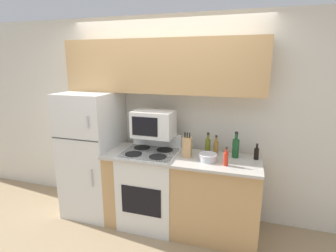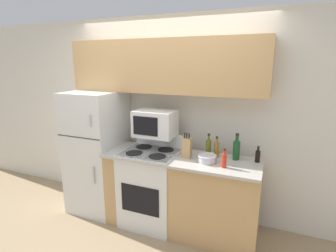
{
  "view_description": "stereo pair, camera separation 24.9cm",
  "coord_description": "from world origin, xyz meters",
  "px_view_note": "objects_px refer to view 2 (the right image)",
  "views": [
    {
      "loc": [
        1.03,
        -2.48,
        1.98
      ],
      "look_at": [
        0.18,
        0.26,
        1.28
      ],
      "focal_mm": 28.0,
      "sensor_mm": 36.0,
      "label": 1
    },
    {
      "loc": [
        1.27,
        -2.39,
        1.98
      ],
      "look_at": [
        0.18,
        0.26,
        1.28
      ],
      "focal_mm": 28.0,
      "sensor_mm": 36.0,
      "label": 2
    }
  ],
  "objects_px": {
    "stove": "(151,186)",
    "bottle_vinegar": "(216,149)",
    "refrigerator": "(98,151)",
    "bottle_wine_green": "(236,149)",
    "bottle_olive_oil": "(208,147)",
    "microwave": "(155,123)",
    "bottle_hot_sauce": "(224,160)",
    "bottle_soy_sauce": "(258,156)",
    "bowl": "(207,158)",
    "knife_block": "(187,148)"
  },
  "relations": [
    {
      "from": "bottle_soy_sauce",
      "to": "bottle_hot_sauce",
      "type": "bearing_deg",
      "value": -137.13
    },
    {
      "from": "refrigerator",
      "to": "bottle_vinegar",
      "type": "relative_size",
      "value": 6.74
    },
    {
      "from": "knife_block",
      "to": "bottle_olive_oil",
      "type": "xyz_separation_m",
      "value": [
        0.21,
        0.16,
        -0.02
      ]
    },
    {
      "from": "bottle_soy_sauce",
      "to": "stove",
      "type": "bearing_deg",
      "value": -172.65
    },
    {
      "from": "refrigerator",
      "to": "bowl",
      "type": "xyz_separation_m",
      "value": [
        1.54,
        -0.13,
        0.17
      ]
    },
    {
      "from": "bottle_olive_oil",
      "to": "bottle_vinegar",
      "type": "bearing_deg",
      "value": -6.56
    },
    {
      "from": "stove",
      "to": "bottle_vinegar",
      "type": "height_order",
      "value": "bottle_vinegar"
    },
    {
      "from": "stove",
      "to": "bottle_vinegar",
      "type": "bearing_deg",
      "value": 11.08
    },
    {
      "from": "bottle_olive_oil",
      "to": "refrigerator",
      "type": "bearing_deg",
      "value": -176.85
    },
    {
      "from": "bottle_olive_oil",
      "to": "bottle_hot_sauce",
      "type": "xyz_separation_m",
      "value": [
        0.23,
        -0.29,
        -0.02
      ]
    },
    {
      "from": "refrigerator",
      "to": "bottle_vinegar",
      "type": "xyz_separation_m",
      "value": [
        1.6,
        0.07,
        0.22
      ]
    },
    {
      "from": "bottle_olive_oil",
      "to": "bottle_hot_sauce",
      "type": "distance_m",
      "value": 0.37
    },
    {
      "from": "stove",
      "to": "bottle_soy_sauce",
      "type": "relative_size",
      "value": 6.12
    },
    {
      "from": "bowl",
      "to": "bottle_hot_sauce",
      "type": "height_order",
      "value": "bottle_hot_sauce"
    },
    {
      "from": "bottle_olive_oil",
      "to": "stove",
      "type": "bearing_deg",
      "value": -166.5
    },
    {
      "from": "refrigerator",
      "to": "bottle_soy_sauce",
      "type": "height_order",
      "value": "refrigerator"
    },
    {
      "from": "refrigerator",
      "to": "microwave",
      "type": "bearing_deg",
      "value": 2.29
    },
    {
      "from": "refrigerator",
      "to": "knife_block",
      "type": "xyz_separation_m",
      "value": [
        1.29,
        -0.08,
        0.24
      ]
    },
    {
      "from": "bottle_vinegar",
      "to": "bottle_hot_sauce",
      "type": "xyz_separation_m",
      "value": [
        0.14,
        -0.28,
        -0.02
      ]
    },
    {
      "from": "microwave",
      "to": "bowl",
      "type": "xyz_separation_m",
      "value": [
        0.69,
        -0.16,
        -0.29
      ]
    },
    {
      "from": "bottle_hot_sauce",
      "to": "bottle_vinegar",
      "type": "bearing_deg",
      "value": 116.65
    },
    {
      "from": "stove",
      "to": "knife_block",
      "type": "relative_size",
      "value": 3.81
    },
    {
      "from": "refrigerator",
      "to": "bottle_olive_oil",
      "type": "bearing_deg",
      "value": 3.15
    },
    {
      "from": "knife_block",
      "to": "bowl",
      "type": "xyz_separation_m",
      "value": [
        0.24,
        -0.05,
        -0.07
      ]
    },
    {
      "from": "stove",
      "to": "bottle_hot_sauce",
      "type": "xyz_separation_m",
      "value": [
        0.9,
        -0.13,
        0.52
      ]
    },
    {
      "from": "microwave",
      "to": "bottle_vinegar",
      "type": "distance_m",
      "value": 0.78
    },
    {
      "from": "stove",
      "to": "knife_block",
      "type": "height_order",
      "value": "knife_block"
    },
    {
      "from": "microwave",
      "to": "bottle_wine_green",
      "type": "distance_m",
      "value": 0.99
    },
    {
      "from": "bowl",
      "to": "bottle_vinegar",
      "type": "relative_size",
      "value": 0.86
    },
    {
      "from": "bottle_olive_oil",
      "to": "bottle_hot_sauce",
      "type": "relative_size",
      "value": 1.3
    },
    {
      "from": "refrigerator",
      "to": "bottle_soy_sauce",
      "type": "bearing_deg",
      "value": 2.2
    },
    {
      "from": "bottle_vinegar",
      "to": "bottle_wine_green",
      "type": "relative_size",
      "value": 0.8
    },
    {
      "from": "bottle_soy_sauce",
      "to": "bottle_wine_green",
      "type": "distance_m",
      "value": 0.23
    },
    {
      "from": "microwave",
      "to": "bowl",
      "type": "distance_m",
      "value": 0.76
    },
    {
      "from": "bottle_hot_sauce",
      "to": "knife_block",
      "type": "bearing_deg",
      "value": 164.15
    },
    {
      "from": "refrigerator",
      "to": "microwave",
      "type": "xyz_separation_m",
      "value": [
        0.85,
        0.03,
        0.46
      ]
    },
    {
      "from": "knife_block",
      "to": "bottle_wine_green",
      "type": "xyz_separation_m",
      "value": [
        0.52,
        0.15,
        0.0
      ]
    },
    {
      "from": "stove",
      "to": "bottle_vinegar",
      "type": "distance_m",
      "value": 0.94
    },
    {
      "from": "bowl",
      "to": "bottle_soy_sauce",
      "type": "xyz_separation_m",
      "value": [
        0.5,
        0.21,
        0.03
      ]
    },
    {
      "from": "knife_block",
      "to": "bottle_vinegar",
      "type": "height_order",
      "value": "knife_block"
    },
    {
      "from": "refrigerator",
      "to": "bottle_soy_sauce",
      "type": "xyz_separation_m",
      "value": [
        2.04,
        0.08,
        0.19
      ]
    },
    {
      "from": "bowl",
      "to": "bottle_wine_green",
      "type": "height_order",
      "value": "bottle_wine_green"
    },
    {
      "from": "stove",
      "to": "knife_block",
      "type": "xyz_separation_m",
      "value": [
        0.46,
        -0.0,
        0.56
      ]
    },
    {
      "from": "stove",
      "to": "bottle_hot_sauce",
      "type": "relative_size",
      "value": 5.51
    },
    {
      "from": "stove",
      "to": "bottle_olive_oil",
      "type": "distance_m",
      "value": 0.88
    },
    {
      "from": "refrigerator",
      "to": "bottle_wine_green",
      "type": "relative_size",
      "value": 5.39
    },
    {
      "from": "refrigerator",
      "to": "microwave",
      "type": "height_order",
      "value": "refrigerator"
    },
    {
      "from": "knife_block",
      "to": "refrigerator",
      "type": "bearing_deg",
      "value": 176.42
    },
    {
      "from": "stove",
      "to": "microwave",
      "type": "bearing_deg",
      "value": 82.91
    },
    {
      "from": "bowl",
      "to": "bottle_hot_sauce",
      "type": "bearing_deg",
      "value": -21.57
    }
  ]
}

